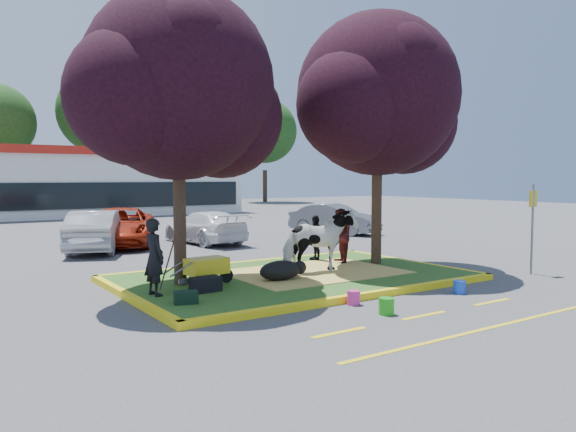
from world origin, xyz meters
TOP-DOWN VIEW (x-y plane):
  - ground at (0.00, 0.00)m, footprint 90.00×90.00m
  - median_island at (0.00, 0.00)m, footprint 8.00×5.00m
  - curb_near at (0.00, -2.58)m, footprint 8.30×0.16m
  - curb_far at (0.00, 2.58)m, footprint 8.30×0.16m
  - curb_left at (-4.08, 0.00)m, footprint 0.16×5.30m
  - curb_right at (4.08, 0.00)m, footprint 0.16×5.30m
  - straw_bedding at (0.60, 0.00)m, footprint 4.20×3.00m
  - tree_purple_left at (-2.78, 0.38)m, footprint 5.06×4.20m
  - tree_purple_right at (2.92, 0.18)m, footprint 5.30×4.40m
  - fire_lane_stripe_a at (-2.00, -4.20)m, footprint 1.10×0.12m
  - fire_lane_stripe_b at (0.00, -4.20)m, footprint 1.10×0.12m
  - fire_lane_stripe_c at (2.00, -4.20)m, footprint 1.10×0.12m
  - fire_lane_long at (0.00, -5.40)m, footprint 6.00×0.10m
  - retail_building at (2.00, 27.98)m, footprint 20.40×8.40m
  - treeline at (1.23, 37.61)m, footprint 46.58×7.80m
  - cow at (0.65, -0.18)m, footprint 1.92×0.96m
  - calf at (-0.70, -0.46)m, footprint 1.08×0.64m
  - handler at (-3.70, -0.41)m, footprint 0.45×0.62m
  - visitor_a at (2.11, 0.80)m, footprint 0.80×0.90m
  - visitor_b at (1.87, 1.61)m, footprint 0.43×0.80m
  - wheelbarrow at (-2.34, -0.01)m, footprint 1.61×0.64m
  - gear_bag_dark at (-2.69, -0.67)m, footprint 0.64×0.37m
  - gear_bag_green at (-3.48, -1.45)m, footprint 0.51×0.40m
  - sign_post at (5.69, -2.70)m, footprint 0.33×0.06m
  - bucket_green at (-0.51, -3.75)m, footprint 0.36×0.36m
  - bucket_pink at (-0.50, -2.80)m, footprint 0.28×0.28m
  - bucket_blue at (2.12, -3.28)m, footprint 0.35×0.35m
  - car_silver at (-2.54, 8.20)m, footprint 3.02×4.50m
  - car_red at (-1.31, 9.35)m, footprint 4.05×5.51m
  - car_white at (1.60, 8.29)m, footprint 2.02×4.35m
  - car_grey at (7.92, 8.29)m, footprint 2.91×4.27m

SIDE VIEW (x-z plane):
  - ground at x=0.00m, z-range 0.00..0.00m
  - fire_lane_stripe_a at x=-2.00m, z-range 0.00..0.01m
  - fire_lane_stripe_b at x=0.00m, z-range 0.00..0.01m
  - fire_lane_stripe_c at x=2.00m, z-range 0.00..0.01m
  - fire_lane_long at x=0.00m, z-range 0.00..0.01m
  - median_island at x=0.00m, z-range 0.00..0.15m
  - curb_near at x=0.00m, z-range 0.00..0.15m
  - curb_far at x=0.00m, z-range 0.00..0.15m
  - curb_left at x=-4.08m, z-range 0.00..0.15m
  - curb_right at x=4.08m, z-range 0.00..0.15m
  - bucket_pink at x=-0.50m, z-range 0.00..0.28m
  - bucket_blue at x=2.12m, z-range 0.00..0.29m
  - straw_bedding at x=0.60m, z-range 0.15..0.16m
  - bucket_green at x=-0.51m, z-range 0.00..0.31m
  - gear_bag_green at x=-3.48m, z-range 0.15..0.39m
  - gear_bag_dark at x=-2.69m, z-range 0.15..0.47m
  - calf at x=-0.70m, z-range 0.15..0.61m
  - wheelbarrow at x=-2.34m, z-range 0.26..0.87m
  - car_white at x=1.60m, z-range 0.00..1.23m
  - car_grey at x=7.92m, z-range 0.00..1.33m
  - car_red at x=-1.31m, z-range 0.00..1.39m
  - car_silver at x=-2.54m, z-range 0.00..1.40m
  - visitor_b at x=1.87m, z-range 0.15..1.44m
  - visitor_a at x=2.11m, z-range 0.15..1.67m
  - handler at x=-3.70m, z-range 0.15..1.71m
  - cow at x=0.65m, z-range 0.15..1.73m
  - sign_post at x=5.69m, z-range 0.26..2.61m
  - retail_building at x=2.00m, z-range 0.05..4.45m
  - tree_purple_left at x=-2.78m, z-range 1.10..7.61m
  - tree_purple_right at x=2.92m, z-range 1.15..7.97m
  - treeline at x=1.23m, z-range 0.42..15.05m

